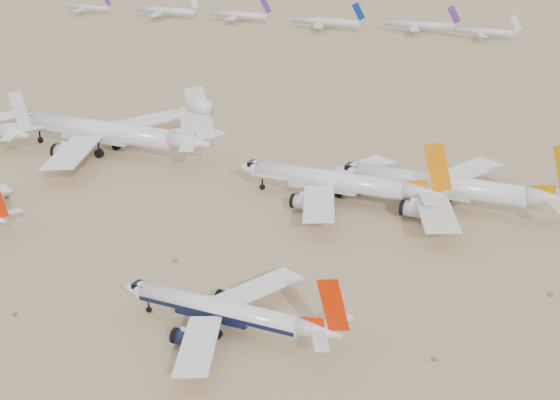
# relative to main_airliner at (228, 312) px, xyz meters

# --- Properties ---
(ground) EXTENTS (7000.00, 7000.00, 0.00)m
(ground) POSITION_rel_main_airliner_xyz_m (8.41, 4.44, -3.78)
(ground) COLOR #89704F
(ground) RESTS_ON ground
(main_airliner) EXTENTS (39.01, 38.10, 13.77)m
(main_airliner) POSITION_rel_main_airliner_xyz_m (0.00, 0.00, 0.00)
(main_airliner) COLOR white
(main_airliner) RESTS_ON ground
(row2_gold_tail) EXTENTS (53.31, 52.14, 18.98)m
(row2_gold_tail) POSITION_rel_main_airliner_xyz_m (19.51, 68.90, 1.52)
(row2_gold_tail) COLOR white
(row2_gold_tail) RESTS_ON ground
(row2_orange_tail) EXTENTS (49.42, 48.34, 17.63)m
(row2_orange_tail) POSITION_rel_main_airliner_xyz_m (-4.84, 62.26, 1.16)
(row2_orange_tail) COLOR white
(row2_orange_tail) RESTS_ON ground
(row2_white_trijet) EXTENTS (62.67, 61.25, 22.21)m
(row2_white_trijet) POSITION_rel_main_airliner_xyz_m (-74.21, 69.90, 2.65)
(row2_white_trijet) COLOR white
(row2_white_trijet) RESTS_ON ground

